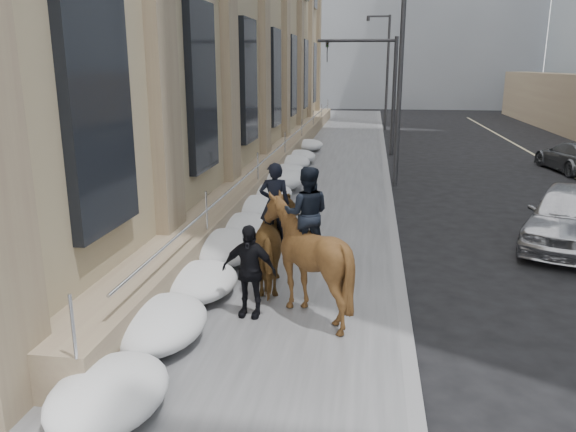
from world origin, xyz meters
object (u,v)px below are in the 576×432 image
object	(u,v)px
mounted_horse_left	(278,240)
pedestrian	(249,271)
mounted_horse_right	(306,253)
car_silver	(570,216)
car_grey	(575,157)

from	to	relation	value
mounted_horse_left	pedestrian	size ratio (longest dim) A/B	1.49
mounted_horse_right	car_silver	distance (m)	8.25
car_grey	pedestrian	bearing A→B (deg)	47.99
mounted_horse_left	mounted_horse_right	bearing A→B (deg)	109.54
mounted_horse_right	pedestrian	size ratio (longest dim) A/B	1.58
car_silver	car_grey	world-z (taller)	car_silver
mounted_horse_right	car_grey	distance (m)	19.38
mounted_horse_right	car_silver	world-z (taller)	mounted_horse_right
mounted_horse_right	car_grey	size ratio (longest dim) A/B	0.59
mounted_horse_left	pedestrian	xyz separation A→B (m)	(-0.30, -1.50, -0.13)
pedestrian	mounted_horse_left	bearing A→B (deg)	84.26
car_silver	pedestrian	bearing A→B (deg)	-118.82
mounted_horse_right	car_grey	world-z (taller)	mounted_horse_right
car_silver	car_grey	distance (m)	11.85
pedestrian	car_grey	world-z (taller)	pedestrian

